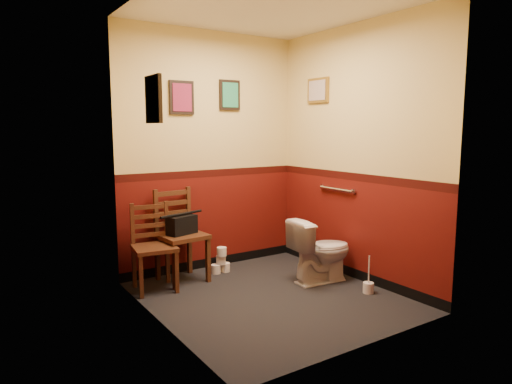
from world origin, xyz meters
TOP-DOWN VIEW (x-y plane):
  - floor at (0.00, 0.00)m, footprint 2.20×2.40m
  - ceiling at (0.00, 0.00)m, footprint 2.20×2.40m
  - wall_back at (0.00, 1.20)m, footprint 2.20×0.00m
  - wall_front at (0.00, -1.20)m, footprint 2.20×0.00m
  - wall_left at (-1.10, 0.00)m, footprint 0.00×2.40m
  - wall_right at (1.10, 0.00)m, footprint 0.00×2.40m
  - grab_bar at (1.07, 0.25)m, footprint 0.05×0.56m
  - framed_print_back_a at (-0.35, 1.18)m, footprint 0.28×0.04m
  - framed_print_back_b at (0.25, 1.18)m, footprint 0.26×0.04m
  - framed_print_left at (-1.08, 0.10)m, footprint 0.04×0.30m
  - framed_print_right at (1.08, 0.60)m, footprint 0.04×0.34m
  - toilet at (0.72, 0.09)m, footprint 0.72×0.45m
  - toilet_brush at (0.88, -0.44)m, footprint 0.11×0.11m
  - chair_left at (-0.84, 0.85)m, footprint 0.46×0.46m
  - chair_right at (-0.50, 0.96)m, footprint 0.49×0.49m
  - handbag at (-0.50, 0.91)m, footprint 0.34×0.24m
  - tp_stack at (-0.02, 0.93)m, footprint 0.23×0.14m

SIDE VIEW (x-z plane):
  - floor at x=0.00m, z-range 0.00..0.00m
  - toilet_brush at x=0.88m, z-range -0.13..0.25m
  - tp_stack at x=-0.02m, z-range -0.02..0.27m
  - toilet at x=0.72m, z-range 0.00..0.67m
  - chair_left at x=-0.84m, z-range 0.00..0.87m
  - chair_right at x=-0.50m, z-range 0.00..0.98m
  - handbag at x=-0.50m, z-range 0.50..0.73m
  - grab_bar at x=1.07m, z-range 0.92..0.98m
  - wall_back at x=0.00m, z-range 0.00..2.70m
  - wall_front at x=0.00m, z-range 0.00..2.70m
  - wall_left at x=-1.10m, z-range 0.00..2.70m
  - wall_right at x=1.10m, z-range 0.00..2.70m
  - framed_print_left at x=-1.08m, z-range 1.66..2.04m
  - framed_print_back_a at x=-0.35m, z-range 1.77..2.13m
  - framed_print_back_b at x=0.25m, z-range 1.83..2.17m
  - framed_print_right at x=1.08m, z-range 1.91..2.19m
  - ceiling at x=0.00m, z-range 2.70..2.70m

